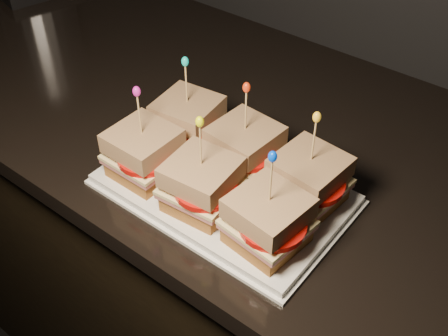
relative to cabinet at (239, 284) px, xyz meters
The scene contains 46 objects.
cabinet is the anchor object (origin of this frame).
granite_slab 0.48m from the cabinet, ahead, with size 2.69×0.70×0.04m, color black.
platter 0.54m from the cabinet, 62.85° to the right, with size 0.38×0.23×0.02m, color white.
platter_rim 0.54m from the cabinet, 62.85° to the right, with size 0.39×0.25×0.01m, color white.
sandwich_0_bread_bot 0.54m from the cabinet, 102.91° to the right, with size 0.09×0.09×0.03m, color brown.
sandwich_0_ham 0.56m from the cabinet, 102.91° to the right, with size 0.10×0.10×0.01m, color #B05555.
sandwich_0_cheese 0.56m from the cabinet, 102.91° to the right, with size 0.11×0.10×0.01m, color #F8E095.
sandwich_0_tomato 0.57m from the cabinet, 97.18° to the right, with size 0.09×0.09×0.01m, color #BA0F09.
sandwich_0_bread_top 0.59m from the cabinet, 102.91° to the right, with size 0.10×0.10×0.03m, color brown.
sandwich_0_pick 0.64m from the cabinet, 102.91° to the right, with size 0.00×0.00×0.09m, color tan.
sandwich_0_frill 0.68m from the cabinet, 102.91° to the right, with size 0.01×0.01×0.02m, color #0FB9AE.
sandwich_1_bread_bot 0.55m from the cabinet, 53.71° to the right, with size 0.09×0.09×0.03m, color brown.
sandwich_1_ham 0.56m from the cabinet, 53.71° to the right, with size 0.10×0.10×0.01m, color #B05555.
sandwich_1_cheese 0.57m from the cabinet, 53.71° to the right, with size 0.11×0.10×0.01m, color #F8E095.
sandwich_1_tomato 0.58m from the cabinet, 51.59° to the right, with size 0.09×0.09×0.01m, color #BA0F09.
sandwich_1_bread_top 0.60m from the cabinet, 53.71° to the right, with size 0.10×0.10×0.03m, color brown.
sandwich_1_pick 0.64m from the cabinet, 53.71° to the right, with size 0.00×0.00×0.09m, color tan.
sandwich_1_frill 0.69m from the cabinet, 53.71° to the right, with size 0.01×0.01×0.02m, color red.
sandwich_2_bread_bot 0.58m from the cabinet, 30.49° to the right, with size 0.09×0.09×0.03m, color brown.
sandwich_2_ham 0.59m from the cabinet, 30.49° to the right, with size 0.10×0.10×0.01m, color #B05555.
sandwich_2_cheese 0.60m from the cabinet, 30.49° to the right, with size 0.11×0.10×0.01m, color #F8E095.
sandwich_2_tomato 0.61m from the cabinet, 30.29° to the right, with size 0.09×0.09×0.01m, color #BA0F09.
sandwich_2_bread_top 0.63m from the cabinet, 30.49° to the right, with size 0.10×0.10×0.03m, color brown.
sandwich_2_pick 0.67m from the cabinet, 30.49° to the right, with size 0.00×0.00×0.09m, color tan.
sandwich_2_frill 0.71m from the cabinet, 30.49° to the right, with size 0.01×0.01×0.02m, color yellow.
sandwich_3_bread_bot 0.57m from the cabinet, 97.01° to the right, with size 0.09×0.09×0.03m, color brown.
sandwich_3_ham 0.59m from the cabinet, 97.01° to the right, with size 0.10×0.10×0.01m, color #B05555.
sandwich_3_cheese 0.60m from the cabinet, 97.01° to the right, with size 0.11×0.10×0.01m, color #F8E095.
sandwich_3_tomato 0.61m from the cabinet, 93.95° to the right, with size 0.09×0.09×0.01m, color #BA0F09.
sandwich_3_bread_top 0.62m from the cabinet, 97.01° to the right, with size 0.10×0.10×0.03m, color brown.
sandwich_3_pick 0.67m from the cabinet, 97.01° to the right, with size 0.00×0.00×0.09m, color tan.
sandwich_3_frill 0.71m from the cabinet, 97.01° to the right, with size 0.01×0.01×0.02m, color #BF1B96.
sandwich_4_bread_bot 0.58m from the cabinet, 68.50° to the right, with size 0.09×0.09×0.03m, color brown.
sandwich_4_ham 0.60m from the cabinet, 68.50° to the right, with size 0.10×0.10×0.01m, color #B05555.
sandwich_4_cheese 0.60m from the cabinet, 68.50° to the right, with size 0.11×0.10×0.01m, color #F8E095.
sandwich_4_tomato 0.61m from the cabinet, 66.50° to the right, with size 0.09×0.09×0.01m, color #BA0F09.
sandwich_4_bread_top 0.63m from the cabinet, 68.50° to the right, with size 0.10×0.10×0.03m, color brown.
sandwich_4_pick 0.67m from the cabinet, 68.50° to the right, with size 0.00×0.00×0.09m, color tan.
sandwich_4_frill 0.71m from the cabinet, 68.50° to the right, with size 0.01×0.01×0.02m, color #DFE906.
sandwich_5_bread_bot 0.61m from the cabinet, 47.67° to the right, with size 0.09×0.09×0.03m, color brown.
sandwich_5_ham 0.63m from the cabinet, 47.67° to the right, with size 0.10×0.10×0.01m, color #B05555.
sandwich_5_cheese 0.63m from the cabinet, 47.67° to the right, with size 0.11×0.10×0.01m, color #F8E095.
sandwich_5_tomato 0.64m from the cabinet, 46.81° to the right, with size 0.09×0.09×0.01m, color #BA0F09.
sandwich_5_bread_top 0.66m from the cabinet, 47.67° to the right, with size 0.10×0.10×0.03m, color brown.
sandwich_5_pick 0.70m from the cabinet, 47.67° to the right, with size 0.00×0.00×0.09m, color tan.
sandwich_5_frill 0.74m from the cabinet, 47.67° to the right, with size 0.01×0.01×0.02m, color #023FE4.
Camera 1 is at (0.59, 0.97, 1.58)m, focal length 45.00 mm.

